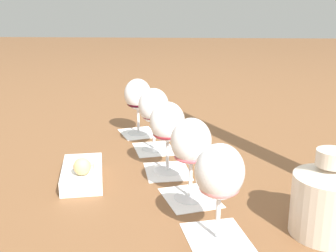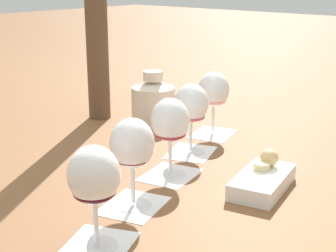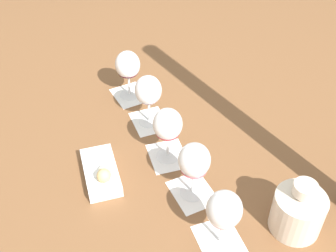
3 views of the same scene
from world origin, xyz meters
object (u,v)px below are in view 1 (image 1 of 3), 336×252
(wine_glass_0, at_px, (220,176))
(wine_glass_4, at_px, (138,97))
(wine_glass_1, at_px, (191,145))
(wine_glass_3, at_px, (154,109))
(snack_dish, at_px, (82,173))
(wine_glass_2, at_px, (168,125))
(ceramic_vase, at_px, (328,198))

(wine_glass_0, height_order, wine_glass_4, same)
(wine_glass_0, relative_size, wine_glass_1, 1.00)
(wine_glass_0, distance_m, wine_glass_3, 0.46)
(wine_glass_4, distance_m, snack_dish, 0.38)
(wine_glass_2, xyz_separation_m, wine_glass_4, (0.29, 0.11, -0.00))
(wine_glass_0, distance_m, wine_glass_4, 0.61)
(ceramic_vase, bearing_deg, wine_glass_4, 35.12)
(wine_glass_4, xyz_separation_m, ceramic_vase, (-0.54, -0.38, -0.05))
(snack_dish, bearing_deg, ceramic_vase, -112.15)
(wine_glass_0, bearing_deg, wine_glass_4, 19.45)
(wine_glass_3, distance_m, wine_glass_4, 0.15)
(wine_glass_1, xyz_separation_m, wine_glass_2, (0.13, 0.05, -0.00))
(wine_glass_1, bearing_deg, ceramic_vase, -117.84)
(wine_glass_0, xyz_separation_m, snack_dish, (0.22, 0.28, -0.09))
(wine_glass_2, height_order, wine_glass_3, same)
(wine_glass_0, height_order, snack_dish, wine_glass_0)
(wine_glass_0, distance_m, wine_glass_1, 0.16)
(wine_glass_3, xyz_separation_m, snack_dish, (-0.22, 0.13, -0.09))
(wine_glass_0, relative_size, wine_glass_2, 1.00)
(wine_glass_1, relative_size, wine_glass_4, 1.00)
(wine_glass_3, height_order, wine_glass_4, same)
(wine_glass_2, bearing_deg, snack_dish, 110.41)
(wine_glass_0, bearing_deg, wine_glass_3, 18.26)
(wine_glass_2, relative_size, snack_dish, 0.88)
(wine_glass_0, height_order, wine_glass_2, same)
(wine_glass_2, xyz_separation_m, ceramic_vase, (-0.25, -0.28, -0.05))
(wine_glass_4, xyz_separation_m, snack_dish, (-0.36, 0.08, -0.09))
(wine_glass_1, distance_m, wine_glass_3, 0.30)
(wine_glass_3, xyz_separation_m, wine_glass_4, (0.14, 0.06, 0.00))
(wine_glass_0, xyz_separation_m, ceramic_vase, (0.03, -0.18, -0.05))
(wine_glass_0, xyz_separation_m, wine_glass_3, (0.44, 0.14, -0.00))
(wine_glass_1, xyz_separation_m, wine_glass_4, (0.42, 0.16, -0.00))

